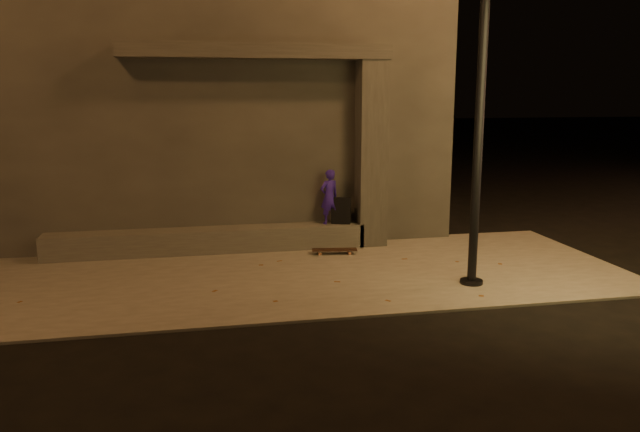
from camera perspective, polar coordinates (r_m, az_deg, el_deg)
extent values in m
plane|color=black|center=(8.74, 0.55, -9.13)|extent=(120.00, 120.00, 0.00)
cube|color=slate|center=(10.59, -1.71, -5.31)|extent=(11.00, 4.40, 0.04)
cube|color=#3A3835|center=(14.53, -8.78, 9.41)|extent=(9.00, 5.00, 5.20)
cube|color=#4E4C47|center=(12.08, -10.17, -2.19)|extent=(6.00, 0.55, 0.45)
cube|color=#3A3835|center=(12.30, 4.71, 5.63)|extent=(0.55, 0.55, 3.60)
cube|color=#3A3835|center=(11.89, -5.80, 14.78)|extent=(5.00, 0.70, 0.28)
imported|color=#2F19A2|center=(12.20, 0.85, 1.77)|extent=(0.45, 0.37, 1.07)
cube|color=black|center=(12.32, 1.93, 0.06)|extent=(0.43, 0.35, 0.31)
cube|color=black|center=(12.27, 1.94, 1.29)|extent=(0.33, 0.14, 0.22)
cube|color=black|center=(11.76, 1.34, -3.09)|extent=(0.87, 0.33, 0.02)
cylinder|color=#CA7A51|center=(11.88, 2.65, -3.23)|extent=(0.06, 0.04, 0.06)
cylinder|color=#CA7A51|center=(11.72, 2.74, -3.43)|extent=(0.06, 0.04, 0.06)
cylinder|color=#CA7A51|center=(11.83, -0.06, -3.28)|extent=(0.06, 0.04, 0.06)
cylinder|color=#CA7A51|center=(11.67, -0.01, -3.48)|extent=(0.06, 0.04, 0.06)
cube|color=#99999E|center=(11.79, 2.70, -3.16)|extent=(0.08, 0.18, 0.02)
cube|color=#99999E|center=(11.74, -0.03, -3.21)|extent=(0.08, 0.18, 0.02)
cylinder|color=black|center=(9.87, 14.68, 14.68)|extent=(0.14, 0.14, 7.38)
cylinder|color=black|center=(10.30, 13.67, -5.96)|extent=(0.36, 0.36, 0.10)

